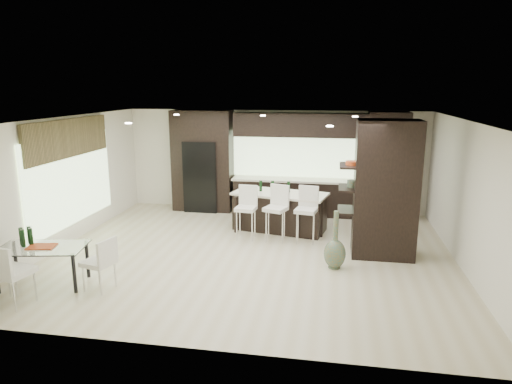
% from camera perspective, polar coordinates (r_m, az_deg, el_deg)
% --- Properties ---
extents(ground, '(8.00, 8.00, 0.00)m').
position_cam_1_polar(ground, '(9.33, -0.63, -7.73)').
color(ground, beige).
rests_on(ground, ground).
extents(back_wall, '(8.00, 0.02, 2.70)m').
position_cam_1_polar(back_wall, '(12.33, 2.30, 3.91)').
color(back_wall, white).
rests_on(back_wall, ground).
extents(left_wall, '(0.02, 7.00, 2.70)m').
position_cam_1_polar(left_wall, '(10.42, -22.84, 1.18)').
color(left_wall, white).
rests_on(left_wall, ground).
extents(right_wall, '(0.02, 7.00, 2.70)m').
position_cam_1_polar(right_wall, '(9.12, 24.90, -0.59)').
color(right_wall, white).
rests_on(right_wall, ground).
extents(ceiling, '(8.00, 7.00, 0.02)m').
position_cam_1_polar(ceiling, '(8.74, -0.68, 9.06)').
color(ceiling, white).
rests_on(ceiling, ground).
extents(window_left, '(0.04, 3.20, 1.90)m').
position_cam_1_polar(window_left, '(10.56, -22.09, 1.40)').
color(window_left, '#B2D199').
rests_on(window_left, left_wall).
extents(window_back, '(3.40, 0.04, 1.20)m').
position_cam_1_polar(window_back, '(12.20, 5.09, 4.72)').
color(window_back, '#B2D199').
rests_on(window_back, back_wall).
extents(stone_accent, '(0.08, 3.00, 0.80)m').
position_cam_1_polar(stone_accent, '(10.42, -22.37, 6.25)').
color(stone_accent, brown).
rests_on(stone_accent, left_wall).
extents(ceiling_spots, '(4.00, 3.00, 0.02)m').
position_cam_1_polar(ceiling_spots, '(8.99, -0.39, 9.04)').
color(ceiling_spots, white).
rests_on(ceiling_spots, ceiling).
extents(back_cabinetry, '(6.80, 0.68, 2.70)m').
position_cam_1_polar(back_cabinetry, '(11.95, 4.47, 3.59)').
color(back_cabinetry, black).
rests_on(back_cabinetry, ground).
extents(refrigerator, '(0.90, 0.68, 1.90)m').
position_cam_1_polar(refrigerator, '(12.43, -6.67, 2.03)').
color(refrigerator, black).
rests_on(refrigerator, ground).
extents(partition_column, '(1.20, 0.80, 2.70)m').
position_cam_1_polar(partition_column, '(9.24, 15.88, 0.31)').
color(partition_column, black).
rests_on(partition_column, ground).
extents(kitchen_island, '(2.30, 1.36, 0.90)m').
position_cam_1_polar(kitchen_island, '(10.72, 2.99, -2.44)').
color(kitchen_island, black).
rests_on(kitchen_island, ground).
extents(stool_left, '(0.46, 0.46, 0.96)m').
position_cam_1_polar(stool_left, '(10.08, -1.27, -3.27)').
color(stool_left, silver).
rests_on(stool_left, ground).
extents(stool_mid, '(0.56, 0.56, 0.99)m').
position_cam_1_polar(stool_mid, '(9.96, 2.45, -3.37)').
color(stool_mid, silver).
rests_on(stool_mid, ground).
extents(stool_right, '(0.51, 0.51, 0.98)m').
position_cam_1_polar(stool_right, '(9.91, 6.25, -3.54)').
color(stool_right, silver).
rests_on(stool_right, ground).
extents(bench, '(1.22, 0.68, 0.44)m').
position_cam_1_polar(bench, '(10.74, 0.51, -3.65)').
color(bench, black).
rests_on(bench, ground).
extents(floor_vase, '(0.43, 0.43, 1.10)m').
position_cam_1_polar(floor_vase, '(8.57, 9.88, -5.91)').
color(floor_vase, '#4A583F').
rests_on(floor_vase, ground).
extents(dining_table, '(1.54, 1.05, 0.68)m').
position_cam_1_polar(dining_table, '(8.61, -25.00, -8.40)').
color(dining_table, white).
rests_on(dining_table, ground).
extents(chair_near, '(0.59, 0.59, 0.94)m').
position_cam_1_polar(chair_near, '(8.02, -28.05, -9.29)').
color(chair_near, silver).
rests_on(chair_near, ground).
extents(chair_end, '(0.54, 0.54, 0.83)m').
position_cam_1_polar(chair_end, '(8.06, -19.05, -8.73)').
color(chair_end, silver).
rests_on(chair_end, ground).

